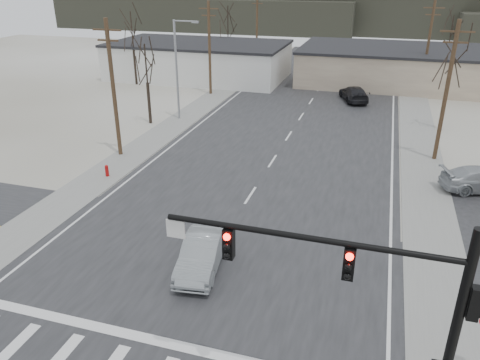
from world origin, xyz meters
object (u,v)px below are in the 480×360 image
(traffic_signal_mast, at_px, (386,298))
(car_far_b, at_px, (324,67))
(sedan_crossing, at_px, (202,253))
(fire_hydrant, at_px, (107,171))
(car_far_a, at_px, (354,94))

(traffic_signal_mast, relative_size, car_far_b, 2.30)
(sedan_crossing, bearing_deg, car_far_b, 82.99)
(car_far_b, bearing_deg, fire_hydrant, -110.56)
(car_far_a, bearing_deg, car_far_b, -89.91)
(sedan_crossing, relative_size, car_far_a, 0.89)
(traffic_signal_mast, distance_m, sedan_crossing, 10.73)
(fire_hydrant, relative_size, sedan_crossing, 0.18)
(fire_hydrant, height_order, car_far_b, car_far_b)
(fire_hydrant, distance_m, car_far_b, 41.20)
(traffic_signal_mast, bearing_deg, car_far_a, 95.14)
(car_far_a, relative_size, car_far_b, 1.39)
(sedan_crossing, height_order, car_far_a, sedan_crossing)
(fire_hydrant, distance_m, car_far_a, 29.34)
(fire_hydrant, relative_size, car_far_a, 0.16)
(car_far_a, height_order, car_far_b, car_far_a)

